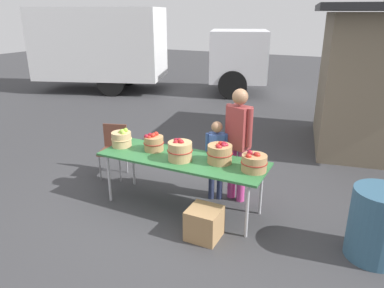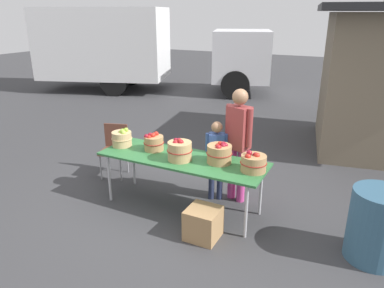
{
  "view_description": "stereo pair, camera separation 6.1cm",
  "coord_description": "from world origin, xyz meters",
  "px_view_note": "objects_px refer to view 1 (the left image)",
  "views": [
    {
      "loc": [
        2.1,
        -3.98,
        2.59
      ],
      "look_at": [
        0.0,
        0.3,
        0.85
      ],
      "focal_mm": 33.73,
      "sensor_mm": 36.0,
      "label": 1
    },
    {
      "loc": [
        2.15,
        -3.95,
        2.59
      ],
      "look_at": [
        0.0,
        0.3,
        0.85
      ],
      "focal_mm": 33.73,
      "sensor_mm": 36.0,
      "label": 2
    }
  ],
  "objects_px": {
    "market_table": "(182,161)",
    "apple_basket_red_1": "(180,150)",
    "apple_basket_green_0": "(122,138)",
    "box_truck": "(132,47)",
    "apple_basket_red_3": "(254,162)",
    "vendor_adult": "(238,137)",
    "folding_chair": "(114,146)",
    "trash_barrel": "(377,224)",
    "apple_basket_red_0": "(154,142)",
    "produce_crate": "(204,223)",
    "child_customer": "(216,155)",
    "apple_basket_red_2": "(220,153)"
  },
  "relations": [
    {
      "from": "apple_basket_red_2",
      "to": "box_truck",
      "type": "relative_size",
      "value": 0.04
    },
    {
      "from": "apple_basket_red_0",
      "to": "apple_basket_red_2",
      "type": "xyz_separation_m",
      "value": [
        1.01,
        -0.0,
        0.01
      ]
    },
    {
      "from": "apple_basket_red_1",
      "to": "box_truck",
      "type": "distance_m",
      "value": 8.43
    },
    {
      "from": "apple_basket_red_0",
      "to": "apple_basket_red_1",
      "type": "distance_m",
      "value": 0.53
    },
    {
      "from": "apple_basket_green_0",
      "to": "folding_chair",
      "type": "distance_m",
      "value": 0.78
    },
    {
      "from": "trash_barrel",
      "to": "produce_crate",
      "type": "relative_size",
      "value": 2.13
    },
    {
      "from": "apple_basket_red_3",
      "to": "vendor_adult",
      "type": "xyz_separation_m",
      "value": [
        -0.4,
        0.54,
        0.11
      ]
    },
    {
      "from": "produce_crate",
      "to": "apple_basket_red_1",
      "type": "bearing_deg",
      "value": 141.23
    },
    {
      "from": "child_customer",
      "to": "folding_chair",
      "type": "xyz_separation_m",
      "value": [
        -1.84,
        0.03,
        -0.19
      ]
    },
    {
      "from": "folding_chair",
      "to": "trash_barrel",
      "type": "relative_size",
      "value": 1.04
    },
    {
      "from": "apple_basket_red_0",
      "to": "produce_crate",
      "type": "distance_m",
      "value": 1.4
    },
    {
      "from": "apple_basket_red_2",
      "to": "box_truck",
      "type": "xyz_separation_m",
      "value": [
        -5.8,
        6.39,
        0.61
      ]
    },
    {
      "from": "apple_basket_red_2",
      "to": "market_table",
      "type": "bearing_deg",
      "value": -171.83
    },
    {
      "from": "apple_basket_green_0",
      "to": "apple_basket_red_2",
      "type": "height_order",
      "value": "apple_basket_red_2"
    },
    {
      "from": "child_customer",
      "to": "produce_crate",
      "type": "height_order",
      "value": "child_customer"
    },
    {
      "from": "apple_basket_green_0",
      "to": "apple_basket_red_3",
      "type": "xyz_separation_m",
      "value": [
        1.99,
        0.01,
        -0.01
      ]
    },
    {
      "from": "market_table",
      "to": "apple_basket_red_1",
      "type": "height_order",
      "value": "apple_basket_red_1"
    },
    {
      "from": "apple_basket_red_0",
      "to": "produce_crate",
      "type": "xyz_separation_m",
      "value": [
        1.07,
        -0.61,
        -0.67
      ]
    },
    {
      "from": "apple_basket_red_0",
      "to": "trash_barrel",
      "type": "bearing_deg",
      "value": -2.17
    },
    {
      "from": "market_table",
      "to": "apple_basket_red_1",
      "type": "relative_size",
      "value": 6.81
    },
    {
      "from": "apple_basket_red_1",
      "to": "vendor_adult",
      "type": "bearing_deg",
      "value": 47.46
    },
    {
      "from": "vendor_adult",
      "to": "folding_chair",
      "type": "xyz_separation_m",
      "value": [
        -2.12,
        -0.09,
        -0.46
      ]
    },
    {
      "from": "market_table",
      "to": "trash_barrel",
      "type": "xyz_separation_m",
      "value": [
        2.42,
        -0.03,
        -0.3
      ]
    },
    {
      "from": "market_table",
      "to": "box_truck",
      "type": "distance_m",
      "value": 8.38
    },
    {
      "from": "vendor_adult",
      "to": "trash_barrel",
      "type": "distance_m",
      "value": 2.01
    },
    {
      "from": "market_table",
      "to": "trash_barrel",
      "type": "distance_m",
      "value": 2.44
    },
    {
      "from": "apple_basket_red_0",
      "to": "box_truck",
      "type": "bearing_deg",
      "value": 126.86
    },
    {
      "from": "apple_basket_red_1",
      "to": "apple_basket_red_3",
      "type": "bearing_deg",
      "value": 5.62
    },
    {
      "from": "market_table",
      "to": "folding_chair",
      "type": "distance_m",
      "value": 1.61
    },
    {
      "from": "apple_basket_green_0",
      "to": "box_truck",
      "type": "height_order",
      "value": "box_truck"
    },
    {
      "from": "trash_barrel",
      "to": "apple_basket_green_0",
      "type": "bearing_deg",
      "value": 179.19
    },
    {
      "from": "apple_basket_red_3",
      "to": "produce_crate",
      "type": "xyz_separation_m",
      "value": [
        -0.41,
        -0.55,
        -0.67
      ]
    },
    {
      "from": "vendor_adult",
      "to": "produce_crate",
      "type": "relative_size",
      "value": 4.25
    },
    {
      "from": "apple_basket_red_2",
      "to": "folding_chair",
      "type": "distance_m",
      "value": 2.11
    },
    {
      "from": "apple_basket_red_0",
      "to": "apple_basket_red_3",
      "type": "relative_size",
      "value": 0.88
    },
    {
      "from": "vendor_adult",
      "to": "box_truck",
      "type": "height_order",
      "value": "box_truck"
    },
    {
      "from": "market_table",
      "to": "folding_chair",
      "type": "bearing_deg",
      "value": 162.96
    },
    {
      "from": "child_customer",
      "to": "folding_chair",
      "type": "distance_m",
      "value": 1.85
    },
    {
      "from": "apple_basket_red_2",
      "to": "folding_chair",
      "type": "xyz_separation_m",
      "value": [
        -2.04,
        0.39,
        -0.37
      ]
    },
    {
      "from": "apple_basket_red_0",
      "to": "apple_basket_red_1",
      "type": "relative_size",
      "value": 0.86
    },
    {
      "from": "apple_basket_red_1",
      "to": "produce_crate",
      "type": "xyz_separation_m",
      "value": [
        0.56,
        -0.45,
        -0.69
      ]
    },
    {
      "from": "apple_basket_red_2",
      "to": "trash_barrel",
      "type": "xyz_separation_m",
      "value": [
        1.91,
        -0.11,
        -0.47
      ]
    },
    {
      "from": "apple_basket_green_0",
      "to": "child_customer",
      "type": "xyz_separation_m",
      "value": [
        1.32,
        0.42,
        -0.17
      ]
    },
    {
      "from": "apple_basket_red_3",
      "to": "folding_chair",
      "type": "relative_size",
      "value": 0.39
    },
    {
      "from": "apple_basket_red_1",
      "to": "trash_barrel",
      "type": "relative_size",
      "value": 0.41
    },
    {
      "from": "vendor_adult",
      "to": "trash_barrel",
      "type": "bearing_deg",
      "value": 179.11
    },
    {
      "from": "folding_chair",
      "to": "market_table",
      "type": "bearing_deg",
      "value": -34.57
    },
    {
      "from": "apple_basket_red_3",
      "to": "vendor_adult",
      "type": "height_order",
      "value": "vendor_adult"
    },
    {
      "from": "apple_basket_red_2",
      "to": "trash_barrel",
      "type": "relative_size",
      "value": 0.41
    },
    {
      "from": "market_table",
      "to": "vendor_adult",
      "type": "relative_size",
      "value": 1.4
    }
  ]
}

